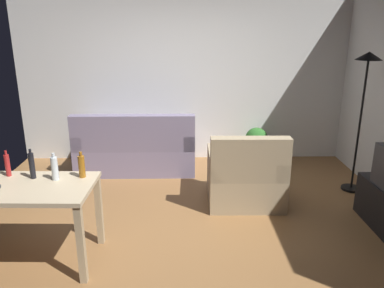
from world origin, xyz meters
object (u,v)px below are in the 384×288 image
(potted_plant, at_px, (256,142))
(bottle_dark, at_px, (32,165))
(couch, at_px, (136,151))
(bottle_red, at_px, (7,165))
(bottle_clear, at_px, (55,168))
(torchiere_lamp, at_px, (365,84))
(armchair, at_px, (245,178))
(bottle_amber, at_px, (82,166))
(desk, at_px, (26,197))

(potted_plant, relative_size, bottle_dark, 2.02)
(couch, relative_size, bottle_red, 7.02)
(bottle_red, height_order, bottle_clear, bottle_clear)
(torchiere_lamp, bearing_deg, armchair, -166.90)
(couch, bearing_deg, bottle_amber, 83.95)
(couch, relative_size, armchair, 1.90)
(armchair, xyz_separation_m, bottle_amber, (-1.70, -1.00, 0.55))
(bottle_clear, bearing_deg, bottle_red, 167.59)
(couch, height_order, bottle_red, bottle_red)
(bottle_red, bearing_deg, torchiere_lamp, 18.53)
(torchiere_lamp, bearing_deg, bottle_clear, -157.62)
(armchair, relative_size, bottle_amber, 3.73)
(torchiere_lamp, relative_size, desk, 1.48)
(bottle_amber, bearing_deg, couch, 83.95)
(armchair, distance_m, bottle_clear, 2.27)
(potted_plant, height_order, armchair, armchair)
(armchair, bearing_deg, bottle_clear, 29.68)
(potted_plant, xyz_separation_m, bottle_red, (-2.79, -2.40, 0.54))
(torchiere_lamp, distance_m, armchair, 1.88)
(desk, xyz_separation_m, potted_plant, (2.56, 2.63, -0.32))
(armchair, distance_m, bottle_red, 2.64)
(bottle_red, distance_m, bottle_amber, 0.70)
(torchiere_lamp, distance_m, bottle_dark, 3.92)
(desk, bearing_deg, bottle_dark, 85.37)
(desk, relative_size, bottle_dark, 4.32)
(desk, distance_m, armchair, 2.50)
(armchair, height_order, bottle_red, bottle_red)
(armchair, xyz_separation_m, bottle_clear, (-1.93, -1.06, 0.55))
(bottle_dark, bearing_deg, bottle_clear, -10.66)
(desk, distance_m, potted_plant, 3.69)
(torchiere_lamp, xyz_separation_m, bottle_dark, (-3.64, -1.37, -0.53))
(couch, height_order, armchair, same)
(bottle_red, xyz_separation_m, bottle_amber, (0.70, -0.05, -0.00))
(desk, height_order, bottle_dark, bottle_dark)
(couch, xyz_separation_m, bottle_dark, (-0.67, -2.15, 0.58))
(bottle_red, relative_size, bottle_amber, 1.01)
(desk, relative_size, bottle_amber, 4.94)
(couch, xyz_separation_m, potted_plant, (1.87, 0.31, 0.02))
(armchair, distance_m, bottle_dark, 2.44)
(desk, distance_m, bottle_dark, 0.29)
(potted_plant, relative_size, bottle_red, 2.29)
(couch, relative_size, bottle_amber, 7.07)
(torchiere_lamp, bearing_deg, potted_plant, 135.16)
(torchiere_lamp, distance_m, bottle_red, 4.14)
(desk, relative_size, bottle_red, 4.91)
(bottle_dark, distance_m, bottle_amber, 0.45)
(couch, bearing_deg, bottle_clear, 78.26)
(couch, xyz_separation_m, desk, (-0.69, -2.32, 0.34))
(torchiere_lamp, height_order, potted_plant, torchiere_lamp)
(potted_plant, bearing_deg, armchair, -105.37)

